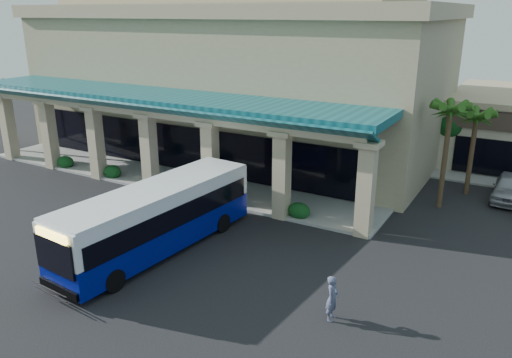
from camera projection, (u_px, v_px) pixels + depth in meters
The scene contains 10 objects.
ground at pixel (201, 249), 23.05m from camera, with size 110.00×110.00×0.00m, color black.
main_building at pixel (236, 77), 38.17m from camera, with size 30.80×14.80×11.35m, color tan, non-canonical shape.
arcade at pixel (160, 138), 31.52m from camera, with size 30.00×6.20×5.70m, color #0D4A53, non-canonical shape.
palm_0 at pixel (446, 150), 27.02m from camera, with size 2.40×2.40×6.60m, color #234E15, non-canonical shape.
palm_1 at pixel (472, 147), 29.13m from camera, with size 2.40×2.40×5.80m, color #234E15, non-canonical shape.
palm_2 at pixel (10, 113), 38.05m from camera, with size 2.40×2.40×6.20m, color #234E15, non-canonical shape.
broadleaf_tree at pixel (451, 134), 34.35m from camera, with size 2.60×2.60×4.81m, color #0C3912, non-canonical shape.
transit_bus at pixel (158, 219), 22.50m from camera, with size 2.55×10.95×3.06m, color #020E7C, non-canonical shape.
pedestrian at pixel (332, 298), 17.53m from camera, with size 0.62×0.41×1.70m, color #4D5470.
car_silver at pixel (510, 187), 28.88m from camera, with size 1.78×4.42×1.50m, color #9799A3.
Camera 1 is at (12.61, -16.77, 10.41)m, focal length 35.00 mm.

